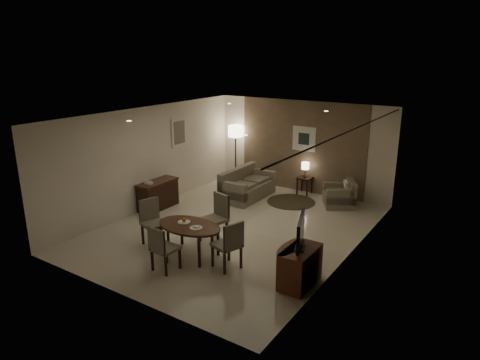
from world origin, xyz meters
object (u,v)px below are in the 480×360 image
Objects in this scene: chair_right at (227,244)px; floor_lamp at (236,154)px; console_desk at (158,195)px; armchair at (339,193)px; chair_near at (165,248)px; side_table at (304,186)px; dining_table at (190,240)px; tv_cabinet at (300,267)px; chair_left at (155,223)px; chair_far at (213,219)px; sofa at (248,184)px.

chair_right is 0.54× the size of floor_lamp.
armchair is (3.99, 2.81, -0.01)m from console_desk.
side_table is (0.27, 5.66, -0.21)m from chair_near.
dining_table is at bearing -66.31° from floor_lamp.
tv_cabinet reaches higher than side_table.
chair_left reaches higher than armchair.
chair_left is (-0.94, -0.03, 0.17)m from dining_table.
side_table is at bearing -153.82° from chair_right.
chair_far reaches higher than chair_near.
chair_near reaches higher than armchair.
tv_cabinet is 0.97× the size of chair_near.
chair_left is (-3.34, -0.21, 0.15)m from tv_cabinet.
armchair reaches higher than side_table.
tv_cabinet is at bearing -155.58° from chair_near.
chair_right is at bearing -0.94° from dining_table.
chair_far is at bearing -19.44° from console_desk.
tv_cabinet is 1.09× the size of armchair.
floor_lamp is (0.34, 3.22, 0.53)m from console_desk.
chair_far reaches higher than armchair.
sofa is at bearing -134.67° from chair_right.
tv_cabinet is 2.41m from dining_table.
chair_left is 1.97× the size of side_table.
chair_right is at bearing -71.16° from chair_left.
armchair is at bearing 35.17° from console_desk.
tv_cabinet is at bearing -46.05° from floor_lamp.
armchair is (-0.90, 4.31, 0.02)m from tv_cabinet.
chair_left is at bearing -32.58° from chair_near.
tv_cabinet is 0.50× the size of floor_lamp.
chair_near is 0.52× the size of sofa.
chair_left is 1.88m from chair_right.
tv_cabinet is 0.51× the size of sofa.
tv_cabinet is 4.41m from armchair.
dining_table is 4.94m from side_table.
floor_lamp is at bearing -65.40° from chair_near.
floor_lamp is at bearing -126.07° from armchair.
chair_right reaches higher than tv_cabinet.
sofa is (-3.35, 3.54, 0.06)m from tv_cabinet.
floor_lamp reaches higher than dining_table.
armchair is at bearing -72.75° from sofa.
chair_far is (2.49, -0.88, 0.15)m from console_desk.
chair_near reaches higher than dining_table.
sofa reaches higher than armchair.
chair_near is 0.87× the size of chair_far.
chair_near is at bearing -75.60° from chair_far.
tv_cabinet is at bearing -68.13° from chair_left.
floor_lamp is (-4.55, 4.72, 0.56)m from tv_cabinet.
side_table is at bearing -89.08° from chair_near.
chair_left reaches higher than chair_near.
floor_lamp reaches higher than armchair.
chair_left reaches higher than dining_table.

